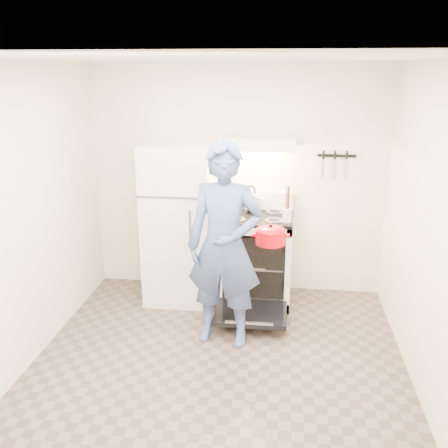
% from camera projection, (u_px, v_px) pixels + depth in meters
% --- Properties ---
extents(floor, '(3.60, 3.60, 0.00)m').
position_uv_depth(floor, '(215.00, 375.00, 4.14)').
color(floor, brown).
rests_on(floor, ground).
extents(back_wall, '(3.20, 0.02, 2.50)m').
position_uv_depth(back_wall, '(237.00, 181.00, 5.47)').
color(back_wall, '#F3E5CC').
rests_on(back_wall, ground).
extents(refrigerator, '(0.70, 0.70, 1.70)m').
position_uv_depth(refrigerator, '(180.00, 223.00, 5.32)').
color(refrigerator, white).
rests_on(refrigerator, floor).
extents(stove_body, '(0.76, 0.65, 0.92)m').
position_uv_depth(stove_body, '(255.00, 260.00, 5.37)').
color(stove_body, white).
rests_on(stove_body, floor).
extents(cooktop, '(0.76, 0.65, 0.03)m').
position_uv_depth(cooktop, '(256.00, 217.00, 5.23)').
color(cooktop, black).
rests_on(cooktop, stove_body).
extents(backsplash, '(0.76, 0.07, 0.20)m').
position_uv_depth(backsplash, '(258.00, 200.00, 5.46)').
color(backsplash, white).
rests_on(backsplash, cooktop).
extents(oven_door, '(0.70, 0.54, 0.04)m').
position_uv_depth(oven_door, '(251.00, 313.00, 4.91)').
color(oven_door, black).
rests_on(oven_door, floor).
extents(oven_rack, '(0.60, 0.52, 0.01)m').
position_uv_depth(oven_rack, '(255.00, 261.00, 5.38)').
color(oven_rack, slate).
rests_on(oven_rack, stove_body).
extents(range_hood, '(0.76, 0.50, 0.12)m').
position_uv_depth(range_hood, '(258.00, 142.00, 5.06)').
color(range_hood, white).
rests_on(range_hood, back_wall).
extents(knife_strip, '(0.40, 0.02, 0.03)m').
position_uv_depth(knife_strip, '(337.00, 156.00, 5.24)').
color(knife_strip, black).
rests_on(knife_strip, back_wall).
extents(pizza_stone, '(0.34, 0.34, 0.02)m').
position_uv_depth(pizza_stone, '(260.00, 263.00, 5.28)').
color(pizza_stone, '#98714D').
rests_on(pizza_stone, oven_rack).
extents(tea_kettle, '(0.24, 0.19, 0.29)m').
position_uv_depth(tea_kettle, '(250.00, 198.00, 5.35)').
color(tea_kettle, silver).
rests_on(tea_kettle, cooktop).
extents(utensil_jar, '(0.09, 0.09, 0.13)m').
position_uv_depth(utensil_jar, '(287.00, 215.00, 4.91)').
color(utensil_jar, silver).
rests_on(utensil_jar, cooktop).
extents(person, '(0.72, 0.52, 1.86)m').
position_uv_depth(person, '(225.00, 246.00, 4.41)').
color(person, '#304F7B').
rests_on(person, floor).
extents(dutch_oven, '(0.35, 0.28, 0.23)m').
position_uv_depth(dutch_oven, '(270.00, 237.00, 4.59)').
color(dutch_oven, red).
rests_on(dutch_oven, person).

